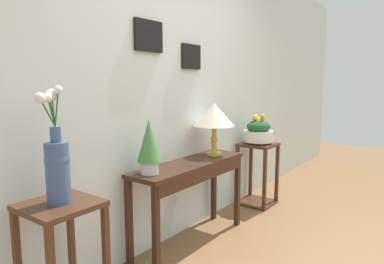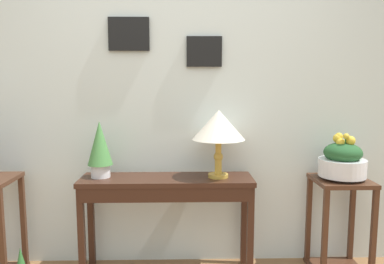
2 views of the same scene
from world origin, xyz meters
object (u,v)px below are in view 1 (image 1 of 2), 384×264
potted_plant_on_console (149,145)px  planter_bowl_wide_right (258,132)px  console_table (192,175)px  table_lamp (214,116)px  flower_vase_tall_left (57,161)px  pedestal_stand_right (257,174)px

potted_plant_on_console → planter_bowl_wide_right: (1.76, -0.04, -0.10)m
console_table → planter_bowl_wide_right: size_ratio=3.67×
table_lamp → flower_vase_tall_left: bearing=-178.4°
console_table → flower_vase_tall_left: flower_vase_tall_left is taller
pedestal_stand_right → planter_bowl_wide_right: 0.50m
potted_plant_on_console → console_table: bearing=-5.1°
table_lamp → planter_bowl_wide_right: (0.90, -0.02, -0.25)m
console_table → table_lamp: (0.37, 0.02, 0.48)m
potted_plant_on_console → planter_bowl_wide_right: bearing=-1.4°
planter_bowl_wide_right → console_table: bearing=180.0°
potted_plant_on_console → table_lamp: bearing=-1.4°
potted_plant_on_console → pedestal_stand_right: 1.85m
table_lamp → pedestal_stand_right: table_lamp is taller
flower_vase_tall_left → console_table: bearing=1.1°
potted_plant_on_console → pedestal_stand_right: bearing=-1.4°
console_table → potted_plant_on_console: 0.59m
table_lamp → pedestal_stand_right: bearing=-1.5°
pedestal_stand_right → planter_bowl_wide_right: size_ratio=2.12×
potted_plant_on_console → pedestal_stand_right: potted_plant_on_console is taller
console_table → table_lamp: 0.61m
flower_vase_tall_left → potted_plant_on_console: bearing=4.8°
table_lamp → pedestal_stand_right: (0.90, -0.02, -0.75)m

